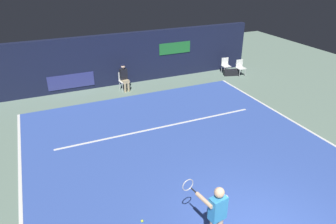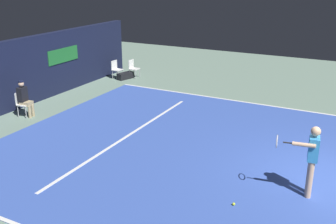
{
  "view_description": "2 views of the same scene",
  "coord_description": "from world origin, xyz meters",
  "px_view_note": "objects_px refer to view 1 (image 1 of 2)",
  "views": [
    {
      "loc": [
        -4.02,
        -3.65,
        5.89
      ],
      "look_at": [
        0.12,
        5.75,
        0.83
      ],
      "focal_mm": 33.29,
      "sensor_mm": 36.0,
      "label": 1
    },
    {
      "loc": [
        -9.8,
        -0.39,
        4.96
      ],
      "look_at": [
        0.09,
        4.75,
        1.01
      ],
      "focal_mm": 42.52,
      "sensor_mm": 36.0,
      "label": 2
    }
  ],
  "objects_px": {
    "courtside_chair_near": "(226,65)",
    "tennis_ball": "(142,221)",
    "line_judge_on_chair": "(124,77)",
    "equipment_bag": "(231,73)",
    "tennis_player": "(216,215)",
    "courtside_chair_far": "(240,67)"
  },
  "relations": [
    {
      "from": "courtside_chair_near",
      "to": "tennis_ball",
      "type": "distance_m",
      "value": 11.94
    },
    {
      "from": "line_judge_on_chair",
      "to": "courtside_chair_near",
      "type": "relative_size",
      "value": 1.5
    },
    {
      "from": "equipment_bag",
      "to": "tennis_player",
      "type": "bearing_deg",
      "value": -110.21
    },
    {
      "from": "line_judge_on_chair",
      "to": "courtside_chair_far",
      "type": "relative_size",
      "value": 1.5
    },
    {
      "from": "tennis_ball",
      "to": "tennis_player",
      "type": "bearing_deg",
      "value": -48.13
    },
    {
      "from": "tennis_player",
      "to": "courtside_chair_near",
      "type": "distance_m",
      "value": 12.24
    },
    {
      "from": "tennis_player",
      "to": "tennis_ball",
      "type": "distance_m",
      "value": 2.06
    },
    {
      "from": "tennis_player",
      "to": "line_judge_on_chair",
      "type": "relative_size",
      "value": 1.31
    },
    {
      "from": "tennis_ball",
      "to": "equipment_bag",
      "type": "bearing_deg",
      "value": 45.18
    },
    {
      "from": "courtside_chair_far",
      "to": "equipment_bag",
      "type": "xyz_separation_m",
      "value": [
        -0.43,
        0.2,
        -0.34
      ]
    },
    {
      "from": "line_judge_on_chair",
      "to": "equipment_bag",
      "type": "relative_size",
      "value": 1.57
    },
    {
      "from": "courtside_chair_near",
      "to": "courtside_chair_far",
      "type": "height_order",
      "value": "same"
    },
    {
      "from": "courtside_chair_far",
      "to": "tennis_player",
      "type": "bearing_deg",
      "value": -128.22
    },
    {
      "from": "tennis_player",
      "to": "courtside_chair_far",
      "type": "height_order",
      "value": "tennis_player"
    },
    {
      "from": "line_judge_on_chair",
      "to": "courtside_chair_far",
      "type": "bearing_deg",
      "value": -4.12
    },
    {
      "from": "line_judge_on_chair",
      "to": "equipment_bag",
      "type": "height_order",
      "value": "line_judge_on_chair"
    },
    {
      "from": "tennis_ball",
      "to": "equipment_bag",
      "type": "distance_m",
      "value": 11.69
    },
    {
      "from": "equipment_bag",
      "to": "courtside_chair_far",
      "type": "bearing_deg",
      "value": -8.53
    },
    {
      "from": "tennis_player",
      "to": "courtside_chair_near",
      "type": "xyz_separation_m",
      "value": [
        6.91,
        10.1,
        -0.49
      ]
    },
    {
      "from": "courtside_chair_far",
      "to": "equipment_bag",
      "type": "relative_size",
      "value": 1.05
    },
    {
      "from": "line_judge_on_chair",
      "to": "tennis_ball",
      "type": "height_order",
      "value": "line_judge_on_chair"
    },
    {
      "from": "equipment_bag",
      "to": "line_judge_on_chair",
      "type": "bearing_deg",
      "value": -166.78
    }
  ]
}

